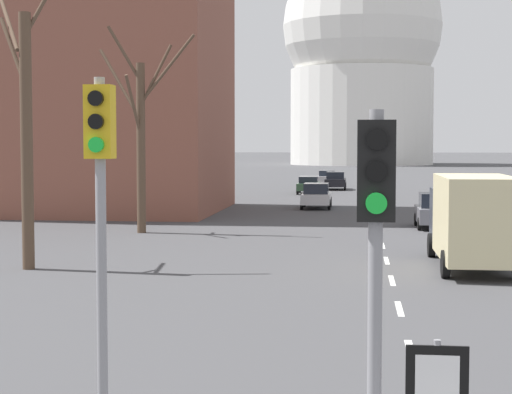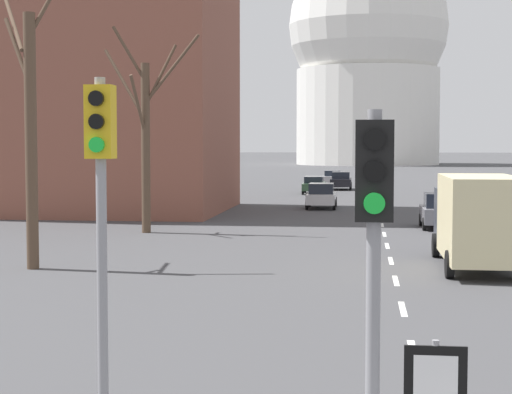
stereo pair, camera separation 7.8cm
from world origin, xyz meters
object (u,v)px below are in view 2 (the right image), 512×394
object	(u,v)px
traffic_signal_near_left	(101,195)
delivery_truck	(477,218)
sedan_far_left	(333,178)
sedan_near_right	(441,211)
sedan_mid_centre	(314,185)
sedan_far_right	(341,181)
sedan_near_left	(321,196)
traffic_signal_centre_tall	(374,252)

from	to	relation	value
traffic_signal_near_left	delivery_truck	xyz separation A→B (m)	(7.24, 18.34, -1.83)
sedan_far_left	delivery_truck	distance (m)	55.48
sedan_near_right	sedan_far_left	xyz separation A→B (m)	(-6.71, 41.34, -0.05)
sedan_far_left	delivery_truck	xyz separation A→B (m)	(6.66, -55.07, 0.89)
sedan_mid_centre	sedan_far_right	distance (m)	6.98
sedan_far_right	delivery_truck	xyz separation A→B (m)	(5.71, -48.83, 0.87)
sedan_near_left	sedan_far_right	size ratio (longest dim) A/B	0.94
delivery_truck	sedan_far_right	bearing A→B (deg)	96.67
sedan_near_left	delivery_truck	size ratio (longest dim) A/B	0.58
sedan_mid_centre	delivery_truck	xyz separation A→B (m)	(7.79, -42.18, 0.94)
traffic_signal_centre_tall	sedan_far_right	distance (m)	69.93
sedan_near_right	sedan_far_left	distance (m)	41.89
traffic_signal_near_left	sedan_mid_centre	xyz separation A→B (m)	(-0.55, 60.52, -2.77)
sedan_near_right	sedan_mid_centre	xyz separation A→B (m)	(-7.84, 28.45, -0.10)
sedan_near_left	sedan_mid_centre	xyz separation A→B (m)	(-1.38, 16.14, -0.07)
sedan_far_left	sedan_far_right	xyz separation A→B (m)	(0.96, -6.24, 0.02)
sedan_near_left	sedan_far_left	xyz separation A→B (m)	(-0.25, 29.04, -0.02)
sedan_far_left	delivery_truck	size ratio (longest dim) A/B	0.62
sedan_far_right	sedan_near_left	bearing A→B (deg)	-91.77
sedan_near_right	sedan_far_right	xyz separation A→B (m)	(-5.76, 35.11, -0.03)
sedan_far_left	sedan_far_right	bearing A→B (deg)	-81.28
sedan_near_right	traffic_signal_centre_tall	bearing A→B (deg)	-96.19
delivery_truck	sedan_mid_centre	bearing A→B (deg)	100.47
traffic_signal_centre_tall	traffic_signal_near_left	xyz separation A→B (m)	(-3.52, 2.69, 0.36)
sedan_near_left	sedan_mid_centre	distance (m)	16.20
traffic_signal_centre_tall	sedan_mid_centre	xyz separation A→B (m)	(-4.07, 63.21, -2.41)
sedan_near_right	delivery_truck	distance (m)	13.75
traffic_signal_near_left	sedan_near_right	world-z (taller)	traffic_signal_near_left
sedan_mid_centre	delivery_truck	size ratio (longest dim) A/B	0.63
sedan_near_left	sedan_near_right	bearing A→B (deg)	-62.31
sedan_far_right	sedan_near_right	bearing A→B (deg)	-80.69
sedan_mid_centre	sedan_far_left	distance (m)	12.94
traffic_signal_near_left	sedan_near_left	bearing A→B (deg)	88.93
sedan_near_right	sedan_far_left	size ratio (longest dim) A/B	0.87
traffic_signal_near_left	delivery_truck	world-z (taller)	traffic_signal_near_left
sedan_near_right	delivery_truck	xyz separation A→B (m)	(-0.05, -13.73, 0.84)
traffic_signal_centre_tall	delivery_truck	xyz separation A→B (m)	(3.72, 21.03, -1.47)
traffic_signal_centre_tall	sedan_near_left	bearing A→B (deg)	93.27
sedan_near_right	sedan_mid_centre	distance (m)	29.51
sedan_near_right	sedan_mid_centre	world-z (taller)	sedan_near_right
traffic_signal_centre_tall	sedan_far_left	size ratio (longest dim) A/B	1.01
sedan_near_right	delivery_truck	size ratio (longest dim) A/B	0.54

